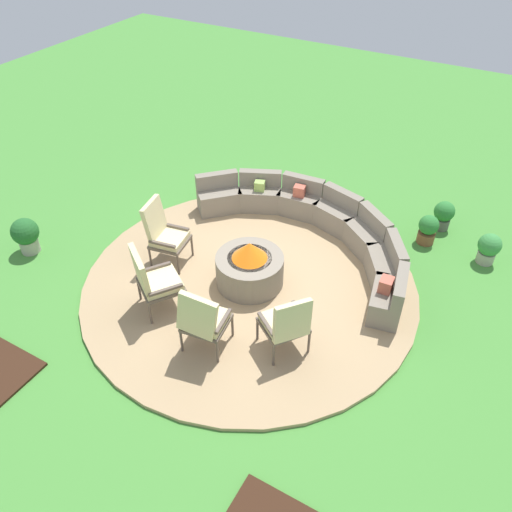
% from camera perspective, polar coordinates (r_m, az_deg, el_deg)
% --- Properties ---
extents(ground_plane, '(24.00, 24.00, 0.00)m').
position_cam_1_polar(ground_plane, '(8.24, -0.69, -3.19)').
color(ground_plane, '#478C38').
extents(patio_circle, '(5.29, 5.29, 0.06)m').
position_cam_1_polar(patio_circle, '(8.22, -0.69, -3.03)').
color(patio_circle, tan).
rests_on(patio_circle, ground_plane).
extents(fire_pit, '(1.07, 1.07, 0.78)m').
position_cam_1_polar(fire_pit, '(8.00, -0.71, -1.24)').
color(fire_pit, gray).
rests_on(fire_pit, patio_circle).
extents(curved_stone_bench, '(4.33, 2.39, 0.72)m').
position_cam_1_polar(curved_stone_bench, '(8.96, 6.89, 3.34)').
color(curved_stone_bench, gray).
rests_on(curved_stone_bench, patio_circle).
extents(lounge_chair_front_left, '(0.66, 0.63, 1.12)m').
position_cam_1_polar(lounge_chair_front_left, '(8.39, -10.20, 2.59)').
color(lounge_chair_front_left, brown).
rests_on(lounge_chair_front_left, patio_circle).
extents(lounge_chair_front_right, '(0.83, 0.86, 1.13)m').
position_cam_1_polar(lounge_chair_front_right, '(7.55, -11.34, -2.54)').
color(lounge_chair_front_right, brown).
rests_on(lounge_chair_front_right, patio_circle).
extents(lounge_chair_back_left, '(0.67, 0.63, 1.12)m').
position_cam_1_polar(lounge_chair_back_left, '(6.87, -5.94, -7.00)').
color(lounge_chair_back_left, brown).
rests_on(lounge_chair_back_left, patio_circle).
extents(lounge_chair_back_right, '(0.77, 0.80, 1.01)m').
position_cam_1_polar(lounge_chair_back_right, '(6.84, 3.41, -7.40)').
color(lounge_chair_back_right, brown).
rests_on(lounge_chair_back_right, patio_circle).
extents(potted_plant_0, '(0.38, 0.38, 0.55)m').
position_cam_1_polar(potted_plant_0, '(9.32, 24.46, 0.87)').
color(potted_plant_0, '#A89E8E').
rests_on(potted_plant_0, ground_plane).
extents(potted_plant_1, '(0.35, 0.35, 0.54)m').
position_cam_1_polar(potted_plant_1, '(9.42, 18.56, 2.89)').
color(potted_plant_1, brown).
rests_on(potted_plant_1, ground_plane).
extents(potted_plant_2, '(0.46, 0.46, 0.65)m').
position_cam_1_polar(potted_plant_2, '(9.51, -24.21, 2.21)').
color(potted_plant_2, '#A89E8E').
rests_on(potted_plant_2, ground_plane).
extents(potted_plant_3, '(0.37, 0.37, 0.55)m').
position_cam_1_polar(potted_plant_3, '(9.86, 20.14, 4.39)').
color(potted_plant_3, '#605B56').
rests_on(potted_plant_3, ground_plane).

